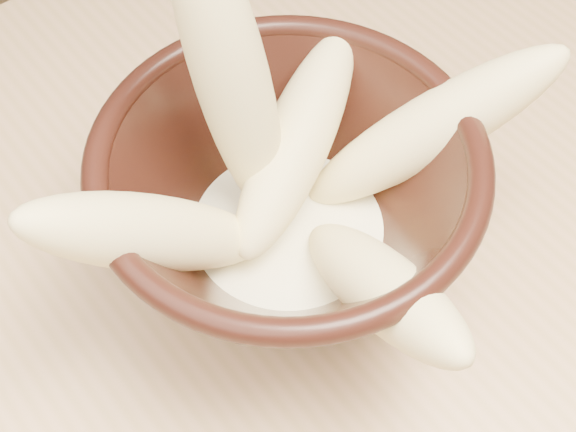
# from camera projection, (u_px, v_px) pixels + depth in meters

# --- Properties ---
(bowl) EXTENTS (0.22, 0.22, 0.12)m
(bowl) POSITION_uv_depth(u_px,v_px,m) (288.00, 206.00, 0.47)
(bowl) COLOR black
(bowl) RESTS_ON table
(milk_puddle) EXTENTS (0.13, 0.13, 0.02)m
(milk_puddle) POSITION_uv_depth(u_px,v_px,m) (288.00, 234.00, 0.49)
(milk_puddle) COLOR #FFF7CD
(milk_puddle) RESTS_ON bowl
(banana_upright) EXTENTS (0.06, 0.09, 0.21)m
(banana_upright) POSITION_uv_depth(u_px,v_px,m) (231.00, 77.00, 0.42)
(banana_upright) COLOR #FADD94
(banana_upright) RESTS_ON bowl
(banana_left) EXTENTS (0.16, 0.07, 0.14)m
(banana_left) POSITION_uv_depth(u_px,v_px,m) (153.00, 233.00, 0.42)
(banana_left) COLOR #FADD94
(banana_left) RESTS_ON bowl
(banana_right) EXTENTS (0.17, 0.11, 0.13)m
(banana_right) POSITION_uv_depth(u_px,v_px,m) (431.00, 129.00, 0.47)
(banana_right) COLOR #FADD94
(banana_right) RESTS_ON bowl
(banana_across) EXTENTS (0.16, 0.11, 0.08)m
(banana_across) POSITION_uv_depth(u_px,v_px,m) (296.00, 141.00, 0.47)
(banana_across) COLOR #FADD94
(banana_across) RESTS_ON bowl
(banana_front) EXTENTS (0.07, 0.16, 0.11)m
(banana_front) POSITION_uv_depth(u_px,v_px,m) (381.00, 288.00, 0.42)
(banana_front) COLOR #FADD94
(banana_front) RESTS_ON bowl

